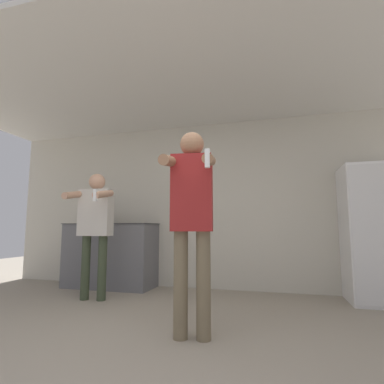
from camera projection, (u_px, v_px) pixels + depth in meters
The scene contains 10 objects.
ground_plane at pixel (131, 368), 1.93m from camera, with size 14.00×14.00×0.00m, color gray.
wall_back at pixel (212, 204), 4.65m from camera, with size 7.00×0.06×2.55m.
ceiling_slab at pixel (188, 85), 3.51m from camera, with size 7.00×3.16×0.05m.
refrigerator at pixel (377, 233), 3.69m from camera, with size 0.75×0.68×1.69m.
counter at pixel (111, 255), 4.66m from camera, with size 1.41×0.60×0.98m.
bottle_red_label at pixel (99, 216), 4.76m from camera, with size 0.08×0.08×0.29m.
bottle_short_whiskey at pixel (81, 215), 4.85m from camera, with size 0.07×0.07×0.34m.
bottle_clear_vodka at pixel (91, 216), 4.80m from camera, with size 0.08×0.08×0.31m.
person_woman_foreground at pixel (192, 212), 2.55m from camera, with size 0.47×0.55×1.74m.
person_man_side at pixel (95, 220), 3.88m from camera, with size 0.52×0.56×1.62m.
Camera 1 is at (0.93, -1.88, 0.90)m, focal length 28.00 mm.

